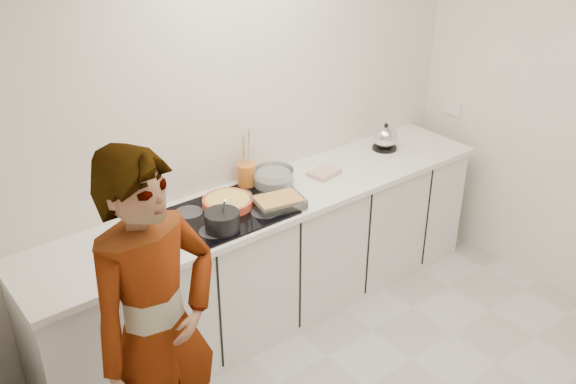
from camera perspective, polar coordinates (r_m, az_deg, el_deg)
wall_back at (r=4.12m, az=-4.18°, el=6.09°), size 3.60×0.00×2.60m
base_cabinets at (r=4.29m, az=-1.37°, el=-5.97°), size 3.20×0.58×0.87m
countertop at (r=4.05m, az=-1.44°, el=-0.61°), size 3.24×0.64×0.04m
hob at (r=3.85m, az=-5.45°, el=-1.88°), size 0.72×0.54×0.01m
tart_dish at (r=3.90m, az=-5.38°, el=-0.88°), size 0.38×0.38×0.05m
saucepan at (r=3.65m, az=-5.87°, el=-2.57°), size 0.26×0.26×0.19m
baking_dish at (r=3.88m, az=-0.86°, el=-0.87°), size 0.33×0.27×0.06m
mixing_bowl at (r=4.14m, az=-1.30°, el=1.19°), size 0.31×0.31×0.12m
tea_towel at (r=4.31m, az=3.23°, el=1.73°), size 0.23×0.18×0.03m
kettle at (r=4.72m, az=8.63°, el=4.75°), size 0.21×0.21×0.20m
utensil_crock at (r=4.14m, az=-3.69°, el=1.49°), size 0.13×0.13×0.16m
cook at (r=3.01m, az=-11.52°, el=-12.20°), size 0.73×0.55×1.82m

